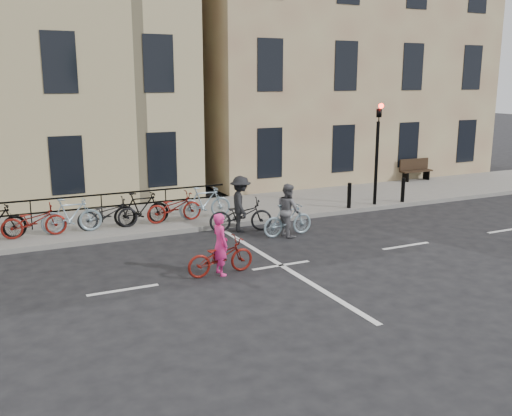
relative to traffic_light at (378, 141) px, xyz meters
name	(u,v)px	position (x,y,z in m)	size (l,w,h in m)	color
ground	(281,266)	(-6.20, -4.34, -2.45)	(120.00, 120.00, 0.00)	black
sidewalk	(80,226)	(-10.20, 1.66, -2.38)	(46.00, 4.00, 0.15)	slate
building_east	(318,48)	(2.80, 8.66, 3.70)	(14.00, 10.00, 12.00)	#9C7D5E
traffic_light	(378,141)	(0.00, 0.00, 0.00)	(0.18, 0.30, 3.90)	black
bollard_east	(349,195)	(-1.20, -0.09, -1.85)	(0.14, 0.14, 0.90)	black
bollard_west	(403,190)	(1.20, -0.09, -1.85)	(0.14, 0.14, 0.90)	black
bench	(415,169)	(4.80, 3.39, -1.78)	(1.60, 0.41, 0.97)	black
parked_bikes	(88,215)	(-10.07, 0.70, -1.81)	(9.35, 1.23, 1.05)	black
cyclist_pink	(220,253)	(-7.83, -4.29, -1.93)	(1.73, 0.68, 1.51)	maroon
cyclist_grey	(288,215)	(-4.68, -1.93, -1.81)	(1.67, 0.80, 1.59)	#829CAA
cyclist_dark	(241,210)	(-5.74, -0.84, -1.77)	(2.06, 1.25, 1.73)	black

